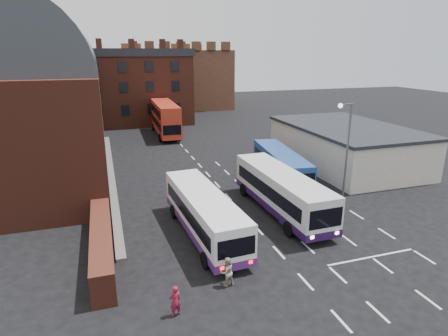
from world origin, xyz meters
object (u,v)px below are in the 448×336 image
object	(u,v)px
bus_white_inbound	(281,189)
street_lamp	(346,144)
bus_white_outbound	(204,211)
pedestrian_red	(175,301)
bus_blue	(281,164)
pedestrian_beige	(227,272)
bus_red_double	(165,118)

from	to	relation	value
bus_white_inbound	street_lamp	size ratio (longest dim) A/B	1.44
bus_white_outbound	pedestrian_red	xyz separation A→B (m)	(-3.35, -7.27, -0.96)
pedestrian_red	bus_white_outbound	bearing A→B (deg)	-129.37
bus_blue	pedestrian_beige	xyz separation A→B (m)	(-10.08, -14.22, -0.88)
bus_blue	pedestrian_beige	world-z (taller)	bus_blue
bus_white_outbound	street_lamp	xyz separation A→B (m)	(12.06, 2.17, 3.14)
bus_white_inbound	bus_red_double	xyz separation A→B (m)	(-3.64, 30.00, 0.66)
bus_blue	bus_red_double	xyz separation A→B (m)	(-6.89, 23.40, 0.83)
bus_blue	bus_red_double	distance (m)	24.40
street_lamp	pedestrian_beige	distance (m)	15.30
bus_red_double	pedestrian_red	xyz separation A→B (m)	(-6.18, -39.09, -1.74)
bus_white_outbound	street_lamp	distance (m)	12.65
bus_blue	pedestrian_beige	bearing A→B (deg)	61.83
bus_red_double	pedestrian_beige	world-z (taller)	bus_red_double
bus_blue	pedestrian_red	xyz separation A→B (m)	(-13.07, -15.70, -0.91)
bus_white_outbound	bus_blue	size ratio (longest dim) A/B	1.02
bus_blue	street_lamp	distance (m)	7.40
bus_white_inbound	bus_red_double	world-z (taller)	bus_red_double
bus_blue	pedestrian_beige	size ratio (longest dim) A/B	6.62
bus_red_double	pedestrian_red	size ratio (longest dim) A/B	7.67
pedestrian_red	pedestrian_beige	distance (m)	3.34
bus_white_inbound	pedestrian_beige	bearing A→B (deg)	46.66
street_lamp	bus_red_double	bearing A→B (deg)	107.28
bus_white_outbound	pedestrian_beige	size ratio (longest dim) A/B	6.75
bus_white_inbound	bus_blue	world-z (taller)	bus_white_inbound
street_lamp	pedestrian_red	world-z (taller)	street_lamp
bus_red_double	pedestrian_red	distance (m)	39.62
pedestrian_beige	bus_red_double	bearing A→B (deg)	-106.64
bus_white_outbound	pedestrian_red	distance (m)	8.07
pedestrian_red	bus_blue	bearing A→B (deg)	-144.44
bus_red_double	pedestrian_beige	bearing A→B (deg)	86.48
bus_white_inbound	street_lamp	bearing A→B (deg)	-177.95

